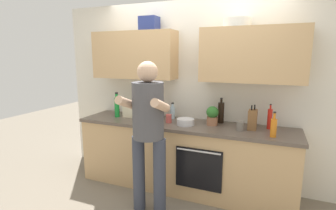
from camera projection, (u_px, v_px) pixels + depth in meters
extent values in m
plane|color=#756B5B|center=(182.00, 187.00, 3.51)|extent=(12.00, 12.00, 0.00)
cube|color=silver|center=(192.00, 93.00, 3.60)|extent=(4.00, 0.06, 2.50)
cube|color=tan|center=(134.00, 55.00, 3.62)|extent=(1.21, 0.32, 0.65)
cube|color=tan|center=(252.00, 55.00, 3.03)|extent=(1.21, 0.32, 0.65)
cylinder|color=silver|center=(237.00, 23.00, 3.03)|extent=(0.33, 0.33, 0.10)
cube|color=navy|center=(149.00, 24.00, 3.46)|extent=(0.24, 0.20, 0.18)
cube|color=tan|center=(183.00, 157.00, 3.43)|extent=(2.80, 0.60, 0.86)
cube|color=brown|center=(183.00, 125.00, 3.34)|extent=(2.84, 0.64, 0.04)
cube|color=black|center=(198.00, 169.00, 3.03)|extent=(0.56, 0.02, 0.50)
cylinder|color=silver|center=(198.00, 151.00, 2.96)|extent=(0.52, 0.02, 0.02)
cylinder|color=#383D4C|center=(139.00, 173.00, 2.94)|extent=(0.14, 0.14, 0.88)
cylinder|color=#383D4C|center=(160.00, 177.00, 2.85)|extent=(0.14, 0.14, 0.88)
cylinder|color=#4C4C51|center=(148.00, 110.00, 2.75)|extent=(0.34, 0.34, 0.61)
sphere|color=#D8AD8C|center=(148.00, 72.00, 2.68)|extent=(0.22, 0.22, 0.22)
cylinder|color=#D8AD8C|center=(126.00, 103.00, 2.70)|extent=(0.09, 0.31, 0.19)
cylinder|color=#D8AD8C|center=(161.00, 105.00, 2.55)|extent=(0.09, 0.31, 0.19)
cylinder|color=red|center=(270.00, 119.00, 3.07)|extent=(0.05, 0.05, 0.24)
cylinder|color=red|center=(271.00, 107.00, 3.04)|extent=(0.02, 0.02, 0.05)
cylinder|color=black|center=(271.00, 105.00, 3.04)|extent=(0.02, 0.02, 0.01)
cylinder|color=#198C33|center=(117.00, 107.00, 3.68)|extent=(0.07, 0.07, 0.28)
cylinder|color=#198C33|center=(117.00, 96.00, 3.65)|extent=(0.04, 0.04, 0.06)
cylinder|color=black|center=(116.00, 93.00, 3.64)|extent=(0.04, 0.04, 0.02)
cylinder|color=silver|center=(173.00, 113.00, 3.59)|extent=(0.07, 0.07, 0.16)
cylinder|color=silver|center=(173.00, 105.00, 3.57)|extent=(0.03, 0.03, 0.05)
cylinder|color=black|center=(173.00, 103.00, 3.57)|extent=(0.04, 0.04, 0.02)
cylinder|color=black|center=(221.00, 113.00, 3.34)|extent=(0.08, 0.08, 0.27)
cylinder|color=black|center=(221.00, 101.00, 3.31)|extent=(0.03, 0.03, 0.05)
cylinder|color=black|center=(222.00, 98.00, 3.31)|extent=(0.03, 0.03, 0.01)
cylinder|color=#471419|center=(162.00, 109.00, 3.56)|extent=(0.05, 0.05, 0.27)
cylinder|color=#471419|center=(162.00, 98.00, 3.53)|extent=(0.03, 0.03, 0.04)
cylinder|color=black|center=(162.00, 96.00, 3.53)|extent=(0.03, 0.03, 0.01)
cylinder|color=orange|center=(274.00, 128.00, 2.77)|extent=(0.07, 0.07, 0.20)
cylinder|color=orange|center=(274.00, 116.00, 2.74)|extent=(0.03, 0.03, 0.07)
cylinder|color=black|center=(275.00, 112.00, 2.73)|extent=(0.03, 0.03, 0.01)
cylinder|color=slate|center=(240.00, 126.00, 3.02)|extent=(0.09, 0.09, 0.11)
cylinder|color=#BF4C47|center=(169.00, 119.00, 3.37)|extent=(0.08, 0.08, 0.11)
cylinder|color=silver|center=(185.00, 122.00, 3.26)|extent=(0.22, 0.22, 0.08)
cube|color=brown|center=(252.00, 120.00, 3.04)|extent=(0.10, 0.14, 0.24)
cylinder|color=black|center=(252.00, 108.00, 3.00)|extent=(0.02, 0.02, 0.06)
cylinder|color=black|center=(255.00, 107.00, 3.03)|extent=(0.02, 0.02, 0.06)
cylinder|color=#9E6647|center=(212.00, 121.00, 3.25)|extent=(0.14, 0.14, 0.11)
sphere|color=#2D6B28|center=(212.00, 112.00, 3.23)|extent=(0.15, 0.15, 0.15)
cube|color=tan|center=(148.00, 115.00, 3.45)|extent=(0.22, 0.22, 0.16)
cube|color=beige|center=(133.00, 110.00, 3.71)|extent=(0.24, 0.21, 0.19)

